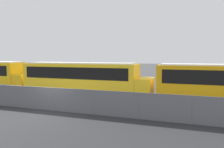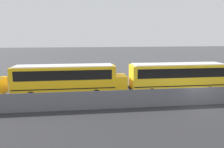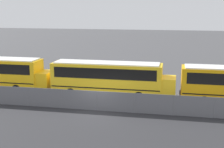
% 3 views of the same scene
% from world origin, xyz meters
% --- Properties ---
extents(ground_plane, '(200.00, 200.00, 0.00)m').
position_xyz_m(ground_plane, '(0.00, 0.00, 0.00)').
color(ground_plane, '#424244').
extents(fence, '(74.74, 0.07, 1.67)m').
position_xyz_m(fence, '(-0.00, -0.00, 0.85)').
color(fence, '#9EA0A5').
rests_on(fence, ground_plane).
extents(school_bus_2, '(11.90, 2.46, 3.33)m').
position_xyz_m(school_bus_2, '(0.10, 4.43, 1.95)').
color(school_bus_2, yellow).
rests_on(school_bus_2, ground_plane).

